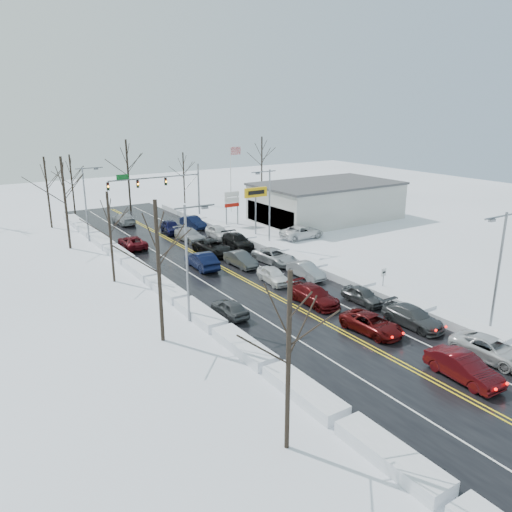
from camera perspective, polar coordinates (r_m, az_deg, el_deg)
ground at (r=45.96m, az=-0.20°, el=-3.33°), size 160.00×160.00×0.00m
road_surface at (r=47.56m, az=-1.50°, el=-2.63°), size 14.00×84.00×0.01m
snow_bank_left at (r=44.33m, az=-9.93°, el=-4.37°), size 1.64×72.00×0.74m
snow_bank_right at (r=51.71m, az=5.70°, el=-1.11°), size 1.64×72.00×0.74m
traffic_signal_mast at (r=70.42m, az=-10.31°, el=8.07°), size 13.28×0.39×8.00m
tires_plus_sign at (r=63.22m, az=-0.03°, el=6.92°), size 3.20×0.34×6.00m
used_vehicles_sign at (r=68.56m, az=-2.78°, el=6.26°), size 2.20×0.22×4.65m
speed_limit_sign at (r=44.68m, az=14.36°, el=-2.26°), size 0.55×0.09×2.35m
flagpole at (r=77.31m, az=-2.80°, el=9.41°), size 1.87×1.20×10.00m
dealership_building at (r=73.21m, az=8.05°, el=6.26°), size 20.40×12.40×5.30m
streetlight_se at (r=38.02m, az=25.88°, el=-0.97°), size 3.20×0.25×9.00m
streetlight_ne at (r=57.05m, az=1.39°, el=6.17°), size 3.20×0.25×9.00m
streetlight_sw at (r=37.15m, az=-7.65°, el=0.22°), size 3.20×0.25×9.00m
streetlight_nw at (r=63.04m, az=-18.77°, el=6.30°), size 3.20×0.25×9.00m
tree_left_a at (r=22.55m, az=3.80°, el=-8.21°), size 3.60×3.60×9.00m
tree_left_b at (r=33.71m, az=-11.20°, el=1.29°), size 4.00×4.00×10.00m
tree_left_c at (r=47.18m, az=-16.44°, el=4.01°), size 3.40×3.40×8.50m
tree_left_d at (r=60.16m, az=-21.15°, el=7.56°), size 4.20×4.20×10.50m
tree_left_e at (r=72.01m, az=-22.87°, el=8.16°), size 3.80×3.80×9.50m
tree_far_b at (r=79.80m, az=-20.40°, el=8.89°), size 3.60×3.60×9.00m
tree_far_c at (r=79.87m, az=-14.50°, el=10.41°), size 4.40×4.40×11.00m
tree_far_d at (r=85.12m, az=-8.29°, el=9.94°), size 3.40×3.40×8.50m
tree_far_e at (r=93.19m, az=0.67°, el=11.55°), size 4.20×4.20×10.50m
queued_car_1 at (r=33.37m, az=22.47°, el=-12.87°), size 1.94×4.88×1.58m
queued_car_2 at (r=37.66m, az=13.03°, el=-8.49°), size 2.67×5.04×1.35m
queued_car_3 at (r=42.01m, az=6.59°, el=-5.44°), size 2.25×5.26×1.51m
queued_car_4 at (r=46.60m, az=2.00°, el=-3.06°), size 2.09×4.36×1.44m
queued_car_5 at (r=51.30m, az=-1.75°, el=-1.18°), size 1.67×4.54×1.49m
queued_car_6 at (r=55.73m, az=-4.87°, el=0.24°), size 3.21×5.81×1.54m
queued_car_7 at (r=61.50m, az=-7.56°, el=1.73°), size 2.52×5.31×1.50m
queued_car_8 at (r=65.71m, az=-9.67°, el=2.61°), size 2.49×5.01×1.64m
queued_car_10 at (r=36.47m, az=25.15°, el=-10.62°), size 2.75×5.30×1.43m
queued_car_11 at (r=39.52m, az=17.38°, el=-7.61°), size 2.18×5.08×1.46m
queued_car_12 at (r=42.81m, az=12.06°, el=-5.28°), size 1.76×4.06×1.36m
queued_car_13 at (r=48.17m, az=5.70°, el=-2.46°), size 1.60×4.42×1.45m
queued_car_14 at (r=52.31m, az=2.13°, el=-0.82°), size 3.03×5.60×1.49m
queued_car_15 at (r=58.18m, az=-2.09°, el=1.00°), size 2.62×5.52×1.55m
queued_car_16 at (r=62.26m, az=-4.28°, el=2.02°), size 2.08×4.77×1.60m
queued_car_17 at (r=68.04m, az=-7.17°, el=3.21°), size 2.01×4.85×1.56m
oncoming_car_0 at (r=50.96m, az=-6.17°, el=-1.39°), size 2.12×5.29×1.71m
oncoming_car_1 at (r=59.63m, az=-13.90°, el=0.90°), size 2.59×5.26×1.44m
oncoming_car_2 at (r=72.11m, az=-14.84°, el=3.55°), size 2.18×5.30×1.53m
oncoming_car_3 at (r=39.49m, az=-3.02°, el=-6.83°), size 1.67×3.98×1.35m
parked_car_0 at (r=62.45m, az=5.26°, el=2.04°), size 5.76×2.88×1.57m
parked_car_1 at (r=67.38m, az=5.04°, el=3.14°), size 2.75×5.42×1.51m
parked_car_2 at (r=70.98m, az=0.82°, el=3.90°), size 2.20×4.97×1.66m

